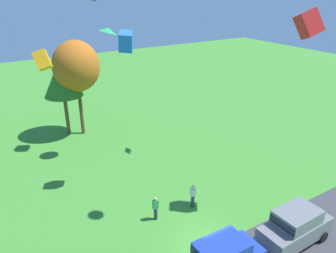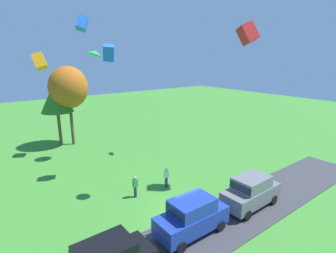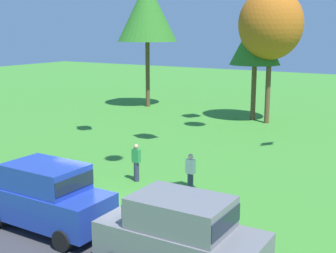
% 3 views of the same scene
% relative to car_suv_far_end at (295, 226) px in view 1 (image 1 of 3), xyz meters
% --- Properties ---
extents(ground_plane, '(120.00, 120.00, 0.00)m').
position_rel_car_suv_far_end_xyz_m(ground_plane, '(-4.62, 2.37, -1.30)').
color(ground_plane, '#3D842D').
extents(car_suv_far_end, '(4.63, 2.10, 2.28)m').
position_rel_car_suv_far_end_xyz_m(car_suv_far_end, '(0.00, 0.00, 0.00)').
color(car_suv_far_end, slate).
rests_on(car_suv_far_end, ground).
extents(person_on_lawn, '(0.36, 0.24, 1.71)m').
position_rel_car_suv_far_end_xyz_m(person_on_lawn, '(-5.88, 6.15, -0.42)').
color(person_on_lawn, '#2D334C').
rests_on(person_on_lawn, ground).
extents(person_beside_suv, '(0.36, 0.24, 1.71)m').
position_rel_car_suv_far_end_xyz_m(person_beside_suv, '(-3.04, 5.99, -0.42)').
color(person_beside_suv, '#2D334C').
rests_on(person_beside_suv, ground).
extents(tree_left_of_center, '(3.70, 3.70, 7.82)m').
position_rel_car_suv_far_end_xyz_m(tree_left_of_center, '(-6.89, 22.48, 4.63)').
color(tree_left_of_center, brown).
rests_on(tree_left_of_center, ground).
extents(tree_right_of_center, '(4.49, 4.49, 9.48)m').
position_rel_car_suv_far_end_xyz_m(tree_right_of_center, '(-5.58, 21.87, 5.69)').
color(tree_right_of_center, brown).
rests_on(tree_right_of_center, ground).
extents(kite_box_topmost, '(1.60, 1.68, 1.87)m').
position_rel_car_suv_far_end_xyz_m(kite_box_topmost, '(2.46, 3.12, 10.87)').
color(kite_box_topmost, red).
extents(kite_box_over_trees, '(1.11, 1.25, 1.39)m').
position_rel_car_suv_far_end_xyz_m(kite_box_over_trees, '(-10.57, 10.92, 8.86)').
color(kite_box_over_trees, orange).
extents(kite_delta_trailing_tail, '(1.57, 1.52, 0.81)m').
position_rel_car_suv_far_end_xyz_m(kite_delta_trailing_tail, '(-4.42, 15.99, 9.59)').
color(kite_delta_trailing_tail, green).
extents(kite_box_high_left, '(1.30, 1.50, 1.49)m').
position_rel_car_suv_far_end_xyz_m(kite_box_high_left, '(-5.23, 10.91, 9.48)').
color(kite_box_high_left, blue).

